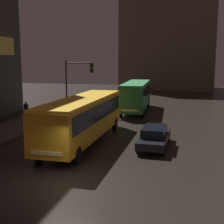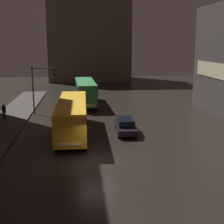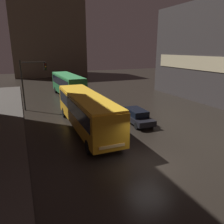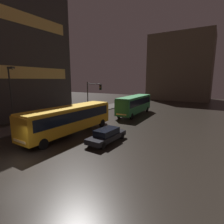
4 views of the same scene
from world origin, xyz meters
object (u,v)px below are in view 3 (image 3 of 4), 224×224
traffic_light_main (31,77)px  bus_near (86,109)px  bus_far (68,83)px  car_taxi (136,116)px

traffic_light_main → bus_near: bearing=-67.1°
bus_far → traffic_light_main: bearing=42.7°
bus_near → bus_far: size_ratio=1.11×
bus_far → car_taxi: size_ratio=2.25×
car_taxi → bus_near: bearing=1.5°
bus_near → car_taxi: (5.00, -0.04, -1.25)m
bus_near → car_taxi: size_ratio=2.49×
car_taxi → traffic_light_main: (-8.82, 9.09, 3.20)m
bus_near → car_taxi: 5.15m
bus_near → traffic_light_main: 10.02m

